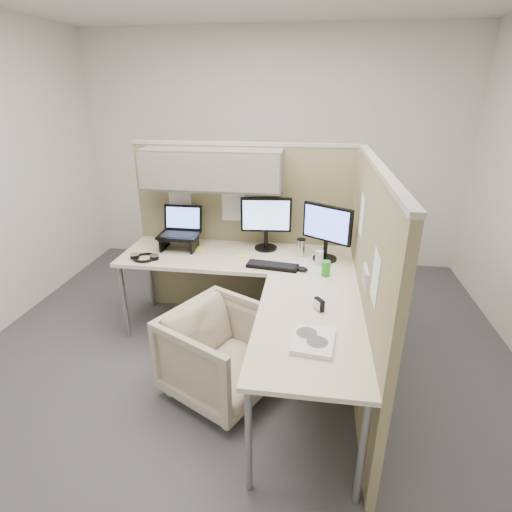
# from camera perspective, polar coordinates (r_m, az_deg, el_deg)

# --- Properties ---
(ground) EXTENTS (4.50, 4.50, 0.00)m
(ground) POSITION_cam_1_polar(r_m,az_deg,el_deg) (3.33, -2.40, -15.20)
(ground) COLOR #404046
(ground) RESTS_ON ground
(partition_back) EXTENTS (2.00, 0.36, 1.63)m
(partition_back) POSITION_cam_1_polar(r_m,az_deg,el_deg) (3.61, -3.68, 7.42)
(partition_back) COLOR #90855E
(partition_back) RESTS_ON ground
(partition_right) EXTENTS (0.07, 2.03, 1.63)m
(partition_right) POSITION_cam_1_polar(r_m,az_deg,el_deg) (2.83, 15.35, -3.95)
(partition_right) COLOR #90855E
(partition_right) RESTS_ON ground
(desk) EXTENTS (2.00, 1.98, 0.73)m
(desk) POSITION_cam_1_polar(r_m,az_deg,el_deg) (3.05, 0.13, -3.73)
(desk) COLOR beige
(desk) RESTS_ON ground
(office_chair) EXTENTS (0.89, 0.90, 0.70)m
(office_chair) POSITION_cam_1_polar(r_m,az_deg,el_deg) (2.90, -4.90, -13.19)
(office_chair) COLOR #C4B29C
(office_chair) RESTS_ON ground
(monitor_left) EXTENTS (0.44, 0.20, 0.47)m
(monitor_left) POSITION_cam_1_polar(r_m,az_deg,el_deg) (3.48, 1.45, 5.26)
(monitor_left) COLOR black
(monitor_left) RESTS_ON desk
(monitor_right) EXTENTS (0.39, 0.26, 0.47)m
(monitor_right) POSITION_cam_1_polar(r_m,az_deg,el_deg) (3.30, 10.08, 3.92)
(monitor_right) COLOR black
(monitor_right) RESTS_ON desk
(laptop_station) EXTENTS (0.35, 0.30, 0.36)m
(laptop_station) POSITION_cam_1_polar(r_m,az_deg,el_deg) (3.61, -10.81, 3.23)
(laptop_station) COLOR black
(laptop_station) RESTS_ON desk
(keyboard) EXTENTS (0.42, 0.19, 0.02)m
(keyboard) POSITION_cam_1_polar(r_m,az_deg,el_deg) (3.20, 2.37, -1.42)
(keyboard) COLOR black
(keyboard) RESTS_ON desk
(mouse) EXTENTS (0.11, 0.09, 0.04)m
(mouse) POSITION_cam_1_polar(r_m,az_deg,el_deg) (3.15, 6.55, -1.86)
(mouse) COLOR black
(mouse) RESTS_ON desk
(travel_mug) EXTENTS (0.07, 0.07, 0.16)m
(travel_mug) POSITION_cam_1_polar(r_m,az_deg,el_deg) (3.41, 6.46, 1.22)
(travel_mug) COLOR silver
(travel_mug) RESTS_ON desk
(soda_can_green) EXTENTS (0.07, 0.07, 0.12)m
(soda_can_green) POSITION_cam_1_polar(r_m,az_deg,el_deg) (3.08, 9.96, -1.78)
(soda_can_green) COLOR #268C1E
(soda_can_green) RESTS_ON desk
(soda_can_silver) EXTENTS (0.07, 0.07, 0.12)m
(soda_can_silver) POSITION_cam_1_polar(r_m,az_deg,el_deg) (3.26, 9.00, -0.24)
(soda_can_silver) COLOR silver
(soda_can_silver) RESTS_ON desk
(sticky_note_d) EXTENTS (0.09, 0.09, 0.01)m
(sticky_note_d) POSITION_cam_1_polar(r_m,az_deg,el_deg) (3.40, -1.91, -0.01)
(sticky_note_d) COLOR #FBF542
(sticky_note_d) RESTS_ON desk
(sticky_note_c) EXTENTS (0.10, 0.10, 0.01)m
(sticky_note_c) POSITION_cam_1_polar(r_m,az_deg,el_deg) (3.61, -8.10, 1.13)
(sticky_note_c) COLOR #FBF542
(sticky_note_c) RESTS_ON desk
(headphones) EXTENTS (0.24, 0.20, 0.04)m
(headphones) POSITION_cam_1_polar(r_m,az_deg,el_deg) (3.47, -15.63, -0.18)
(headphones) COLOR black
(headphones) RESTS_ON desk
(paper_stack) EXTENTS (0.26, 0.31, 0.03)m
(paper_stack) POSITION_cam_1_polar(r_m,az_deg,el_deg) (2.31, 8.21, -11.90)
(paper_stack) COLOR white
(paper_stack) RESTS_ON desk
(desk_clock) EXTENTS (0.07, 0.08, 0.08)m
(desk_clock) POSITION_cam_1_polar(r_m,az_deg,el_deg) (2.61, 9.00, -6.87)
(desk_clock) COLOR black
(desk_clock) RESTS_ON desk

